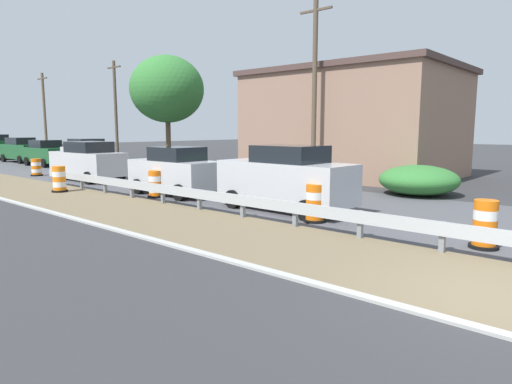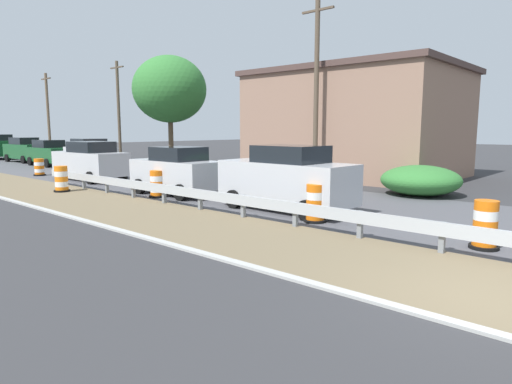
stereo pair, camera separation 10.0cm
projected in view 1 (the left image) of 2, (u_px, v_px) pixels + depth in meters
ground_plane at (491, 300)px, 7.13m from camera, size 160.00×160.00×0.00m
median_dirt_strip at (500, 289)px, 7.61m from camera, size 3.69×120.00×0.01m
curb_near_edge at (467, 326)px, 6.16m from camera, size 0.20×120.00×0.11m
traffic_barrel_nearest at (485, 227)px, 10.14m from camera, size 0.65×0.65×1.12m
traffic_barrel_close at (315, 205)px, 13.03m from camera, size 0.67×0.67×1.13m
traffic_barrel_mid at (155, 185)px, 17.72m from camera, size 0.66×0.66×1.09m
traffic_barrel_far at (59, 180)px, 19.27m from camera, size 0.68×0.68×1.13m
traffic_barrel_farther at (36, 168)px, 25.92m from camera, size 0.67×0.67×1.00m
car_lead_far_lane at (286, 178)px, 14.79m from camera, size 2.17×4.84×2.20m
car_mid_far_lane at (47, 153)px, 32.90m from camera, size 2.01×4.40×1.92m
car_trailing_far_lane at (88, 161)px, 23.49m from camera, size 2.17×4.84×2.07m
car_distant_a at (88, 155)px, 28.97m from camera, size 2.13×4.16×2.11m
car_distant_b at (175, 171)px, 18.35m from camera, size 2.03×4.15×2.00m
car_distant_c at (22, 150)px, 36.52m from camera, size 2.07×4.80×2.04m
roadside_shop_near at (355, 123)px, 26.03m from camera, size 8.83×11.34×6.10m
utility_pole_near at (314, 91)px, 21.87m from camera, size 0.24×1.80×8.91m
utility_pole_mid at (116, 111)px, 35.50m from camera, size 0.24×1.80×8.08m
utility_pole_far at (45, 114)px, 41.02m from camera, size 0.24×1.80×7.83m
bush_roadside at (419, 180)px, 18.37m from camera, size 3.22×3.22×1.25m
tree_roadside at (167, 89)px, 32.00m from camera, size 5.33×5.33×7.98m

